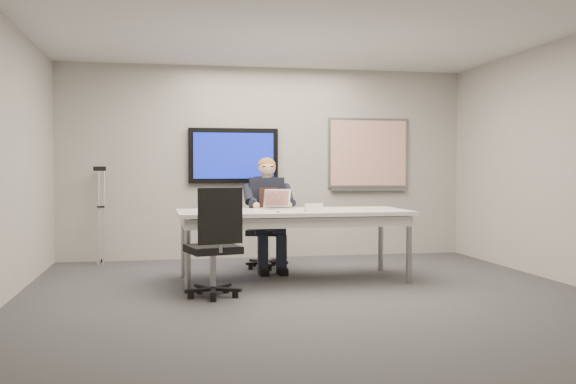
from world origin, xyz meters
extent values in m
cube|color=#38383B|center=(0.00, 0.00, 0.00)|extent=(6.00, 6.00, 0.02)
cube|color=silver|center=(0.00, 0.00, 2.80)|extent=(6.00, 6.00, 0.02)
cube|color=#A7A297|center=(0.00, 3.00, 1.40)|extent=(6.00, 0.02, 2.80)
cube|color=#A7A297|center=(0.00, -3.00, 1.40)|extent=(6.00, 0.02, 2.80)
cube|color=silver|center=(-0.01, 0.97, 0.80)|extent=(2.69, 1.16, 0.04)
cube|color=silver|center=(-0.01, 0.97, 0.71)|extent=(2.58, 1.04, 0.11)
cylinder|color=gray|center=(-1.25, 0.48, 0.39)|extent=(0.07, 0.07, 0.78)
cylinder|color=gray|center=(1.25, 0.53, 0.39)|extent=(0.07, 0.07, 0.78)
cylinder|color=gray|center=(-1.26, 1.42, 0.39)|extent=(0.07, 0.07, 0.78)
cylinder|color=gray|center=(1.24, 1.46, 0.39)|extent=(0.07, 0.07, 0.78)
cube|color=black|center=(-0.50, 2.95, 1.50)|extent=(1.30, 0.08, 0.80)
cube|color=navy|center=(-0.50, 2.90, 1.50)|extent=(1.16, 0.01, 0.66)
cube|color=gray|center=(1.55, 2.98, 1.55)|extent=(1.25, 0.04, 1.05)
cube|color=white|center=(1.55, 2.95, 1.55)|extent=(1.18, 0.01, 0.98)
cube|color=gray|center=(1.55, 2.94, 1.00)|extent=(1.18, 0.05, 0.04)
cylinder|color=gray|center=(-0.18, 1.95, 0.29)|extent=(0.06, 0.06, 0.38)
cube|color=black|center=(-0.18, 1.95, 0.48)|extent=(0.60, 0.60, 0.07)
cube|color=black|center=(-0.11, 2.17, 0.82)|extent=(0.43, 0.18, 0.54)
cylinder|color=gray|center=(-1.00, 0.17, 0.30)|extent=(0.06, 0.06, 0.38)
cube|color=black|center=(-1.00, 0.17, 0.49)|extent=(0.60, 0.60, 0.07)
cube|color=black|center=(-0.94, -0.06, 0.84)|extent=(0.45, 0.16, 0.56)
cube|color=black|center=(-0.18, 1.92, 0.89)|extent=(0.47, 0.29, 0.62)
cube|color=#391E17|center=(-0.18, 1.79, 0.92)|extent=(0.24, 0.04, 0.30)
sphere|color=#DFAC88|center=(-0.18, 1.89, 1.32)|extent=(0.22, 0.22, 0.22)
ellipsoid|color=brown|center=(-0.18, 1.90, 1.36)|extent=(0.24, 0.24, 0.20)
cube|color=silver|center=(-0.14, 1.16, 0.83)|extent=(0.37, 0.29, 0.02)
cube|color=black|center=(-0.14, 1.15, 0.84)|extent=(0.31, 0.21, 0.00)
cube|color=silver|center=(-0.14, 1.31, 0.95)|extent=(0.34, 0.14, 0.22)
cube|color=#AD2012|center=(-0.14, 1.30, 0.95)|extent=(0.30, 0.11, 0.18)
cylinder|color=black|center=(-0.24, 0.66, 0.83)|extent=(0.01, 0.13, 0.01)
camera|label=1|loc=(-1.46, -6.35, 1.30)|focal=40.00mm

